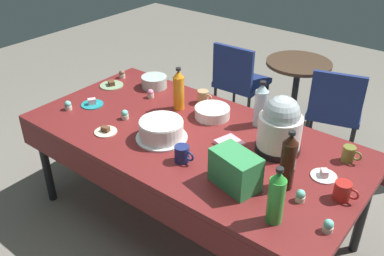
# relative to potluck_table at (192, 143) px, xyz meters

# --- Properties ---
(ground) EXTENTS (9.00, 9.00, 0.00)m
(ground) POSITION_rel_potluck_table_xyz_m (0.00, 0.00, -0.69)
(ground) COLOR slate
(potluck_table) EXTENTS (2.20, 1.10, 0.75)m
(potluck_table) POSITION_rel_potluck_table_xyz_m (0.00, 0.00, 0.00)
(potluck_table) COLOR maroon
(potluck_table) RESTS_ON ground
(frosted_layer_cake) EXTENTS (0.33, 0.33, 0.13)m
(frosted_layer_cake) POSITION_rel_potluck_table_xyz_m (-0.12, -0.15, 0.12)
(frosted_layer_cake) COLOR silver
(frosted_layer_cake) RESTS_ON potluck_table
(slow_cooker) EXTENTS (0.27, 0.27, 0.36)m
(slow_cooker) POSITION_rel_potluck_table_xyz_m (0.52, 0.18, 0.23)
(slow_cooker) COLOR black
(slow_cooker) RESTS_ON potluck_table
(glass_salad_bowl) EXTENTS (0.20, 0.20, 0.09)m
(glass_salad_bowl) POSITION_rel_potluck_table_xyz_m (-0.68, 0.38, 0.11)
(glass_salad_bowl) COLOR #B2C6BC
(glass_salad_bowl) RESTS_ON potluck_table
(ceramic_snack_bowl) EXTENTS (0.24, 0.24, 0.07)m
(ceramic_snack_bowl) POSITION_rel_potluck_table_xyz_m (-0.04, 0.27, 0.10)
(ceramic_snack_bowl) COLOR silver
(ceramic_snack_bowl) RESTS_ON potluck_table
(dessert_plate_teal) EXTENTS (0.16, 0.16, 0.05)m
(dessert_plate_teal) POSITION_rel_potluck_table_xyz_m (-0.82, -0.12, 0.07)
(dessert_plate_teal) COLOR teal
(dessert_plate_teal) RESTS_ON potluck_table
(dessert_plate_sage) EXTENTS (0.18, 0.18, 0.04)m
(dessert_plate_sage) POSITION_rel_potluck_table_xyz_m (-0.96, 0.19, 0.07)
(dessert_plate_sage) COLOR #8CA87F
(dessert_plate_sage) RESTS_ON potluck_table
(dessert_plate_cream) EXTENTS (0.15, 0.15, 0.04)m
(dessert_plate_cream) POSITION_rel_potluck_table_xyz_m (-0.46, -0.32, 0.07)
(dessert_plate_cream) COLOR beige
(dessert_plate_cream) RESTS_ON potluck_table
(dessert_plate_white) EXTENTS (0.14, 0.14, 0.04)m
(dessert_plate_white) POSITION_rel_potluck_table_xyz_m (0.84, 0.10, 0.07)
(dessert_plate_white) COLOR white
(dessert_plate_white) RESTS_ON potluck_table
(cupcake_berry) EXTENTS (0.05, 0.05, 0.07)m
(cupcake_berry) POSITION_rel_potluck_table_xyz_m (0.83, -0.16, 0.09)
(cupcake_berry) COLOR beige
(cupcake_berry) RESTS_ON potluck_table
(cupcake_vanilla) EXTENTS (0.05, 0.05, 0.07)m
(cupcake_vanilla) POSITION_rel_potluck_table_xyz_m (-0.90, -0.28, 0.09)
(cupcake_vanilla) COLOR beige
(cupcake_vanilla) RESTS_ON potluck_table
(cupcake_rose) EXTENTS (0.05, 0.05, 0.07)m
(cupcake_rose) POSITION_rel_potluck_table_xyz_m (1.03, -0.28, 0.09)
(cupcake_rose) COLOR beige
(cupcake_rose) RESTS_ON potluck_table
(cupcake_mint) EXTENTS (0.05, 0.05, 0.07)m
(cupcake_mint) POSITION_rel_potluck_table_xyz_m (-0.49, -0.12, 0.09)
(cupcake_mint) COLOR beige
(cupcake_mint) RESTS_ON potluck_table
(cupcake_cocoa) EXTENTS (0.05, 0.05, 0.07)m
(cupcake_cocoa) POSITION_rel_potluck_table_xyz_m (-1.01, 0.35, 0.09)
(cupcake_cocoa) COLOR beige
(cupcake_cocoa) RESTS_ON potluck_table
(cupcake_lemon) EXTENTS (0.05, 0.05, 0.07)m
(cupcake_lemon) POSITION_rel_potluck_table_xyz_m (-0.57, 0.23, 0.09)
(cupcake_lemon) COLOR beige
(cupcake_lemon) RESTS_ON potluck_table
(soda_bottle_water) EXTENTS (0.09, 0.09, 0.31)m
(soda_bottle_water) POSITION_rel_potluck_table_xyz_m (0.27, 0.38, 0.21)
(soda_bottle_water) COLOR silver
(soda_bottle_water) RESTS_ON potluck_table
(soda_bottle_orange_juice) EXTENTS (0.08, 0.08, 0.31)m
(soda_bottle_orange_juice) POSITION_rel_potluck_table_xyz_m (-0.30, 0.23, 0.21)
(soda_bottle_orange_juice) COLOR orange
(soda_bottle_orange_juice) RESTS_ON potluck_table
(soda_bottle_lime_soda) EXTENTS (0.08, 0.08, 0.31)m
(soda_bottle_lime_soda) POSITION_rel_potluck_table_xyz_m (0.79, -0.37, 0.21)
(soda_bottle_lime_soda) COLOR green
(soda_bottle_lime_soda) RESTS_ON potluck_table
(soda_bottle_cola) EXTENTS (0.08, 0.08, 0.34)m
(soda_bottle_cola) POSITION_rel_potluck_table_xyz_m (0.71, -0.11, 0.22)
(soda_bottle_cola) COLOR #33190F
(soda_bottle_cola) RESTS_ON potluck_table
(coffee_mug_tan) EXTENTS (0.12, 0.08, 0.09)m
(coffee_mug_tan) POSITION_rel_potluck_table_xyz_m (-0.21, 0.40, 0.11)
(coffee_mug_tan) COLOR tan
(coffee_mug_tan) RESTS_ON potluck_table
(coffee_mug_olive) EXTENTS (0.11, 0.07, 0.10)m
(coffee_mug_olive) POSITION_rel_potluck_table_xyz_m (0.89, 0.33, 0.11)
(coffee_mug_olive) COLOR olive
(coffee_mug_olive) RESTS_ON potluck_table
(coffee_mug_red) EXTENTS (0.13, 0.09, 0.10)m
(coffee_mug_red) POSITION_rel_potluck_table_xyz_m (0.99, -0.02, 0.11)
(coffee_mug_red) COLOR #B2231E
(coffee_mug_red) RESTS_ON potluck_table
(coffee_mug_navy) EXTENTS (0.13, 0.09, 0.10)m
(coffee_mug_navy) POSITION_rel_potluck_table_xyz_m (0.14, -0.26, 0.11)
(coffee_mug_navy) COLOR navy
(coffee_mug_navy) RESTS_ON potluck_table
(soda_carton) EXTENTS (0.29, 0.22, 0.20)m
(soda_carton) POSITION_rel_potluck_table_xyz_m (0.50, -0.26, 0.16)
(soda_carton) COLOR #338C4C
(soda_carton) RESTS_ON potluck_table
(paper_napkin_stack) EXTENTS (0.17, 0.17, 0.02)m
(paper_napkin_stack) POSITION_rel_potluck_table_xyz_m (0.25, 0.05, 0.07)
(paper_napkin_stack) COLOR pink
(paper_napkin_stack) RESTS_ON potluck_table
(maroon_chair_left) EXTENTS (0.46, 0.46, 0.85)m
(maroon_chair_left) POSITION_rel_potluck_table_xyz_m (-0.55, 1.42, -0.20)
(maroon_chair_left) COLOR navy
(maroon_chair_left) RESTS_ON ground
(maroon_chair_right) EXTENTS (0.54, 0.54, 0.85)m
(maroon_chair_right) POSITION_rel_potluck_table_xyz_m (0.42, 1.43, -0.20)
(maroon_chair_right) COLOR navy
(maroon_chair_right) RESTS_ON ground
(round_cafe_table) EXTENTS (0.60, 0.60, 0.72)m
(round_cafe_table) POSITION_rel_potluck_table_xyz_m (-0.05, 1.65, -0.19)
(round_cafe_table) COLOR #473323
(round_cafe_table) RESTS_ON ground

